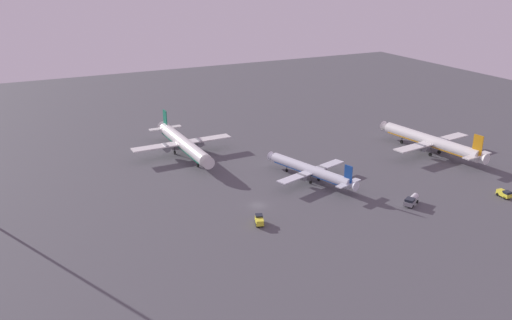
% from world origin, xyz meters
% --- Properties ---
extents(ground_plane, '(416.00, 416.00, 0.00)m').
position_xyz_m(ground_plane, '(0.00, 0.00, 0.00)').
color(ground_plane, '#4C4C51').
extents(airplane_far_stand, '(27.06, 34.44, 9.02)m').
position_xyz_m(airplane_far_stand, '(22.44, 8.86, 3.41)').
color(airplane_far_stand, silver).
rests_on(airplane_far_stand, ground).
extents(airplane_mid_apron, '(34.95, 44.76, 11.49)m').
position_xyz_m(airplane_mid_apron, '(73.96, 12.25, 4.34)').
color(airplane_mid_apron, silver).
rests_on(airplane_mid_apron, ground).
extents(airplane_terminal_side, '(35.78, 46.01, 11.81)m').
position_xyz_m(airplane_terminal_side, '(-5.37, 48.70, 4.46)').
color(airplane_terminal_side, silver).
rests_on(airplane_terminal_side, ground).
extents(cargo_loader, '(3.29, 4.57, 2.25)m').
position_xyz_m(cargo_loader, '(-4.67, -10.33, 1.18)').
color(cargo_loader, yellow).
rests_on(cargo_loader, ground).
extents(fuel_truck, '(6.54, 4.85, 2.35)m').
position_xyz_m(fuel_truck, '(38.62, -18.26, 1.37)').
color(fuel_truck, gray).
rests_on(fuel_truck, ground).
extents(baggage_tractor, '(2.25, 4.26, 2.25)m').
position_xyz_m(baggage_tractor, '(66.01, -26.02, 1.18)').
color(baggage_tractor, yellow).
rests_on(baggage_tractor, ground).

